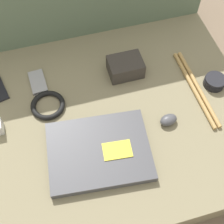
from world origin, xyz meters
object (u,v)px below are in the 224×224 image
laptop (99,151)px  speaker_puck (215,82)px  camera_pouch (125,67)px  phone_silver (38,82)px  computer_mouse (168,120)px

laptop → speaker_puck: speaker_puck is taller
speaker_puck → camera_pouch: (-0.29, 0.14, 0.02)m
speaker_puck → camera_pouch: size_ratio=0.62×
phone_silver → camera_pouch: size_ratio=0.86×
computer_mouse → phone_silver: (-0.40, 0.28, -0.01)m
laptop → phone_silver: bearing=119.6°
computer_mouse → camera_pouch: (-0.08, 0.25, 0.02)m
computer_mouse → speaker_puck: 0.24m
camera_pouch → computer_mouse: bearing=-72.6°
laptop → computer_mouse: (0.25, 0.05, 0.00)m
laptop → computer_mouse: 0.26m
laptop → computer_mouse: bearing=16.4°
laptop → camera_pouch: camera_pouch is taller
laptop → camera_pouch: size_ratio=2.77×
laptop → phone_silver: laptop is taller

